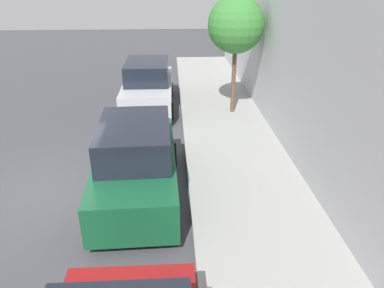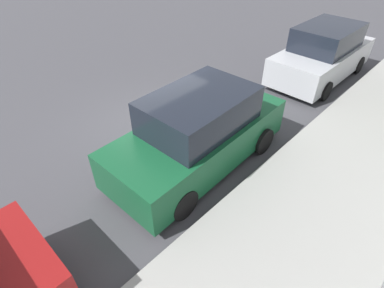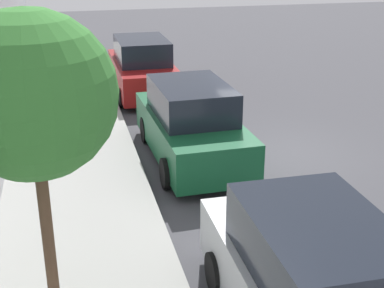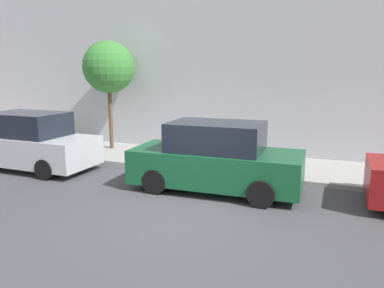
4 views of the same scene
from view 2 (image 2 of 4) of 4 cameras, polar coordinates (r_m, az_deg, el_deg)
name	(u,v)px [view 2 (image 2 of 4)]	position (r m, az deg, el deg)	size (l,w,h in m)	color
ground_plane	(150,126)	(9.18, -8.00, 3.36)	(60.00, 60.00, 0.00)	#424247
sidewalk	(307,219)	(6.89, 20.99, -13.27)	(3.18, 32.00, 0.15)	#9E9E99
parked_suv_second	(199,133)	(7.23, 1.35, 2.11)	(2.09, 4.85, 1.98)	#14512D
parked_suv_third	(323,54)	(12.60, 23.66, 15.38)	(2.08, 4.82, 1.98)	#B7BABF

